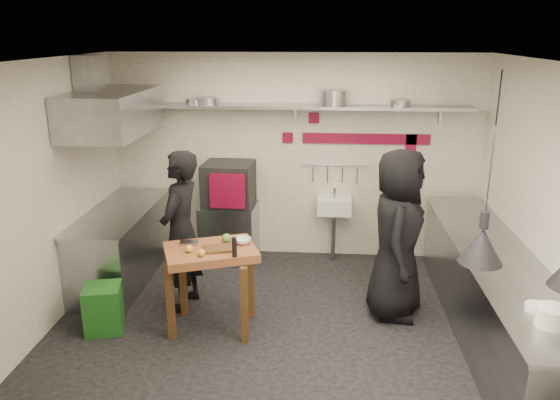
# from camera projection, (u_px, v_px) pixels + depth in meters

# --- Properties ---
(floor) EXTENTS (5.00, 5.00, 0.00)m
(floor) POSITION_uv_depth(u_px,v_px,m) (284.00, 327.00, 5.89)
(floor) COLOR black
(floor) RESTS_ON ground
(ceiling) EXTENTS (5.00, 5.00, 0.00)m
(ceiling) POSITION_uv_depth(u_px,v_px,m) (285.00, 60.00, 5.06)
(ceiling) COLOR beige
(ceiling) RESTS_ON floor
(wall_back) EXTENTS (5.00, 0.04, 2.80)m
(wall_back) POSITION_uv_depth(u_px,v_px,m) (295.00, 158.00, 7.48)
(wall_back) COLOR silver
(wall_back) RESTS_ON floor
(wall_front) EXTENTS (5.00, 0.04, 2.80)m
(wall_front) POSITION_uv_depth(u_px,v_px,m) (261.00, 303.00, 3.48)
(wall_front) COLOR silver
(wall_front) RESTS_ON floor
(wall_left) EXTENTS (0.04, 4.20, 2.80)m
(wall_left) POSITION_uv_depth(u_px,v_px,m) (45.00, 198.00, 5.66)
(wall_left) COLOR silver
(wall_left) RESTS_ON floor
(wall_right) EXTENTS (0.04, 4.20, 2.80)m
(wall_right) POSITION_uv_depth(u_px,v_px,m) (541.00, 210.00, 5.29)
(wall_right) COLOR silver
(wall_right) RESTS_ON floor
(red_band_horiz) EXTENTS (1.70, 0.02, 0.14)m
(red_band_horiz) POSITION_uv_depth(u_px,v_px,m) (366.00, 139.00, 7.30)
(red_band_horiz) COLOR maroon
(red_band_horiz) RESTS_ON wall_back
(red_band_vert) EXTENTS (0.14, 0.02, 1.10)m
(red_band_vert) POSITION_uv_depth(u_px,v_px,m) (409.00, 174.00, 7.40)
(red_band_vert) COLOR maroon
(red_band_vert) RESTS_ON wall_back
(red_tile_a) EXTENTS (0.14, 0.02, 0.14)m
(red_tile_a) POSITION_uv_depth(u_px,v_px,m) (314.00, 118.00, 7.28)
(red_tile_a) COLOR maroon
(red_tile_a) RESTS_ON wall_back
(red_tile_b) EXTENTS (0.14, 0.02, 0.14)m
(red_tile_b) POSITION_uv_depth(u_px,v_px,m) (288.00, 138.00, 7.38)
(red_tile_b) COLOR maroon
(red_tile_b) RESTS_ON wall_back
(back_shelf) EXTENTS (4.60, 0.34, 0.04)m
(back_shelf) POSITION_uv_depth(u_px,v_px,m) (295.00, 107.00, 7.09)
(back_shelf) COLOR gray
(back_shelf) RESTS_ON wall_back
(shelf_bracket_left) EXTENTS (0.04, 0.06, 0.24)m
(shelf_bracket_left) POSITION_uv_depth(u_px,v_px,m) (156.00, 111.00, 7.41)
(shelf_bracket_left) COLOR gray
(shelf_bracket_left) RESTS_ON wall_back
(shelf_bracket_mid) EXTENTS (0.04, 0.06, 0.24)m
(shelf_bracket_mid) POSITION_uv_depth(u_px,v_px,m) (295.00, 113.00, 7.26)
(shelf_bracket_mid) COLOR gray
(shelf_bracket_mid) RESTS_ON wall_back
(shelf_bracket_right) EXTENTS (0.04, 0.06, 0.24)m
(shelf_bracket_right) POSITION_uv_depth(u_px,v_px,m) (440.00, 114.00, 7.12)
(shelf_bracket_right) COLOR gray
(shelf_bracket_right) RESTS_ON wall_back
(pan_far_left) EXTENTS (0.37, 0.37, 0.09)m
(pan_far_left) POSITION_uv_depth(u_px,v_px,m) (207.00, 101.00, 7.16)
(pan_far_left) COLOR gray
(pan_far_left) RESTS_ON back_shelf
(pan_mid_left) EXTENTS (0.27, 0.27, 0.07)m
(pan_mid_left) POSITION_uv_depth(u_px,v_px,m) (196.00, 101.00, 7.17)
(pan_mid_left) COLOR gray
(pan_mid_left) RESTS_ON back_shelf
(stock_pot) EXTENTS (0.41, 0.41, 0.20)m
(stock_pot) POSITION_uv_depth(u_px,v_px,m) (334.00, 98.00, 7.02)
(stock_pot) COLOR gray
(stock_pot) RESTS_ON back_shelf
(pan_right) EXTENTS (0.28, 0.28, 0.08)m
(pan_right) POSITION_uv_depth(u_px,v_px,m) (400.00, 103.00, 6.97)
(pan_right) COLOR gray
(pan_right) RESTS_ON back_shelf
(oven_stand) EXTENTS (0.77, 0.70, 0.80)m
(oven_stand) POSITION_uv_depth(u_px,v_px,m) (230.00, 231.00, 7.57)
(oven_stand) COLOR gray
(oven_stand) RESTS_ON floor
(combi_oven) EXTENTS (0.68, 0.64, 0.58)m
(combi_oven) POSITION_uv_depth(u_px,v_px,m) (229.00, 184.00, 7.35)
(combi_oven) COLOR black
(combi_oven) RESTS_ON oven_stand
(oven_door) EXTENTS (0.47, 0.05, 0.46)m
(oven_door) POSITION_uv_depth(u_px,v_px,m) (227.00, 191.00, 7.02)
(oven_door) COLOR maroon
(oven_door) RESTS_ON combi_oven
(oven_glass) EXTENTS (0.36, 0.03, 0.34)m
(oven_glass) POSITION_uv_depth(u_px,v_px,m) (229.00, 190.00, 7.05)
(oven_glass) COLOR black
(oven_glass) RESTS_ON oven_door
(hand_sink) EXTENTS (0.46, 0.34, 0.22)m
(hand_sink) POSITION_uv_depth(u_px,v_px,m) (334.00, 206.00, 7.45)
(hand_sink) COLOR silver
(hand_sink) RESTS_ON wall_back
(sink_tap) EXTENTS (0.03, 0.03, 0.14)m
(sink_tap) POSITION_uv_depth(u_px,v_px,m) (335.00, 193.00, 7.40)
(sink_tap) COLOR gray
(sink_tap) RESTS_ON hand_sink
(sink_drain) EXTENTS (0.06, 0.06, 0.66)m
(sink_drain) POSITION_uv_depth(u_px,v_px,m) (333.00, 237.00, 7.54)
(sink_drain) COLOR gray
(sink_drain) RESTS_ON floor
(utensil_rail) EXTENTS (0.90, 0.02, 0.02)m
(utensil_rail) POSITION_uv_depth(u_px,v_px,m) (335.00, 165.00, 7.42)
(utensil_rail) COLOR gray
(utensil_rail) RESTS_ON wall_back
(counter_right) EXTENTS (0.70, 3.80, 0.90)m
(counter_right) POSITION_uv_depth(u_px,v_px,m) (493.00, 297.00, 5.60)
(counter_right) COLOR gray
(counter_right) RESTS_ON floor
(counter_right_top) EXTENTS (0.76, 3.90, 0.03)m
(counter_right_top) POSITION_uv_depth(u_px,v_px,m) (498.00, 255.00, 5.46)
(counter_right_top) COLOR gray
(counter_right_top) RESTS_ON counter_right
(plate_stack) EXTENTS (0.25, 0.25, 0.15)m
(plate_stack) POSITION_uv_depth(u_px,v_px,m) (552.00, 317.00, 4.10)
(plate_stack) COLOR silver
(plate_stack) RESTS_ON counter_right_top
(small_bowl_right) EXTENTS (0.19, 0.19, 0.05)m
(small_bowl_right) POSITION_uv_depth(u_px,v_px,m) (536.00, 307.00, 4.34)
(small_bowl_right) COLOR silver
(small_bowl_right) RESTS_ON counter_right_top
(counter_left) EXTENTS (0.70, 1.90, 0.90)m
(counter_left) POSITION_uv_depth(u_px,v_px,m) (121.00, 246.00, 6.92)
(counter_left) COLOR gray
(counter_left) RESTS_ON floor
(counter_left_top) EXTENTS (0.76, 2.00, 0.03)m
(counter_left_top) POSITION_uv_depth(u_px,v_px,m) (118.00, 211.00, 6.78)
(counter_left_top) COLOR gray
(counter_left_top) RESTS_ON counter_left
(extractor_hood) EXTENTS (0.78, 1.60, 0.50)m
(extractor_hood) POSITION_uv_depth(u_px,v_px,m) (113.00, 112.00, 6.41)
(extractor_hood) COLOR gray
(extractor_hood) RESTS_ON ceiling
(hood_duct) EXTENTS (0.28, 0.28, 0.50)m
(hood_duct) POSITION_uv_depth(u_px,v_px,m) (89.00, 77.00, 6.31)
(hood_duct) COLOR gray
(hood_duct) RESTS_ON ceiling
(green_bin) EXTENTS (0.45, 0.45, 0.50)m
(green_bin) POSITION_uv_depth(u_px,v_px,m) (104.00, 308.00, 5.78)
(green_bin) COLOR #1B591B
(green_bin) RESTS_ON floor
(prep_table) EXTENTS (1.09, 0.92, 0.92)m
(prep_table) POSITION_uv_depth(u_px,v_px,m) (212.00, 288.00, 5.76)
(prep_table) COLOR brown
(prep_table) RESTS_ON floor
(cutting_board) EXTENTS (0.36, 0.30, 0.02)m
(cutting_board) POSITION_uv_depth(u_px,v_px,m) (219.00, 248.00, 5.58)
(cutting_board) COLOR #52351A
(cutting_board) RESTS_ON prep_table
(pepper_mill) EXTENTS (0.05, 0.05, 0.20)m
(pepper_mill) POSITION_uv_depth(u_px,v_px,m) (234.00, 247.00, 5.38)
(pepper_mill) COLOR black
(pepper_mill) RESTS_ON prep_table
(lemon_a) EXTENTS (0.10, 0.10, 0.07)m
(lemon_a) POSITION_uv_depth(u_px,v_px,m) (189.00, 249.00, 5.51)
(lemon_a) COLOR gold
(lemon_a) RESTS_ON prep_table
(lemon_b) EXTENTS (0.08, 0.08, 0.07)m
(lemon_b) POSITION_uv_depth(u_px,v_px,m) (201.00, 253.00, 5.41)
(lemon_b) COLOR gold
(lemon_b) RESTS_ON prep_table
(veg_ball) EXTENTS (0.12, 0.12, 0.10)m
(veg_ball) POSITION_uv_depth(u_px,v_px,m) (226.00, 238.00, 5.75)
(veg_ball) COLOR #48862D
(veg_ball) RESTS_ON prep_table
(steel_tray) EXTENTS (0.20, 0.16, 0.03)m
(steel_tray) POSITION_uv_depth(u_px,v_px,m) (189.00, 243.00, 5.72)
(steel_tray) COLOR gray
(steel_tray) RESTS_ON prep_table
(bowl) EXTENTS (0.23, 0.23, 0.06)m
(bowl) POSITION_uv_depth(u_px,v_px,m) (243.00, 241.00, 5.75)
(bowl) COLOR silver
(bowl) RESTS_ON prep_table
(heat_lamp_near) EXTENTS (0.44, 0.44, 1.49)m
(heat_lamp_near) POSITION_uv_depth(u_px,v_px,m) (490.00, 171.00, 4.10)
(heat_lamp_near) COLOR black
(heat_lamp_near) RESTS_ON ceiling
(chef_left) EXTENTS (0.55, 0.74, 1.84)m
(chef_left) POSITION_uv_depth(u_px,v_px,m) (181.00, 231.00, 6.10)
(chef_left) COLOR black
(chef_left) RESTS_ON floor
(chef_right) EXTENTS (0.75, 1.02, 1.90)m
(chef_right) POSITION_uv_depth(u_px,v_px,m) (397.00, 235.00, 5.91)
(chef_right) COLOR black
(chef_right) RESTS_ON floor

